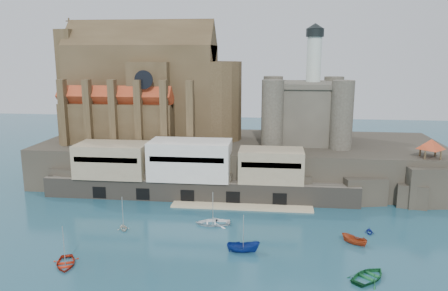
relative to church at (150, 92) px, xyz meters
The scene contains 14 objects.
ground 53.14m from the church, 60.03° to the right, with size 300.00×300.00×0.00m, color #1A4658.
promontory 29.58m from the church, ahead, with size 100.00×36.00×10.00m.
quay 28.37m from the church, 53.41° to the right, with size 70.00×12.00×13.05m.
church is the anchor object (origin of this frame).
castle_keep 40.39m from the church, ahead, with size 21.20×21.20×29.30m.
rock_outcrop 70.41m from the church, 13.61° to the right, with size 14.50×10.50×8.70m.
pavilion 68.65m from the church, 13.48° to the right, with size 6.40×6.40×5.40m.
boat_0 57.21m from the church, 88.97° to the right, with size 4.14×1.20×5.80m, color #B5250F.
boat_2 57.46m from the church, 58.20° to the right, with size 2.07×2.12×5.49m, color navy.
boat_3 73.10m from the church, 47.89° to the right, with size 4.75×1.38×6.65m, color #186331.
boat_4 44.59m from the church, 82.25° to the right, with size 2.60×1.58×3.01m, color silver.
boat_5 65.19m from the church, 40.49° to the right, with size 1.74×1.79×4.63m, color #A53C19.
boat_6 45.74m from the church, 57.75° to the right, with size 4.75×1.38×6.65m, color white.
boat_7 64.96m from the church, 34.70° to the right, with size 2.26×1.38×2.62m, color navy.
Camera 1 is at (8.22, -69.80, 32.10)m, focal length 35.00 mm.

